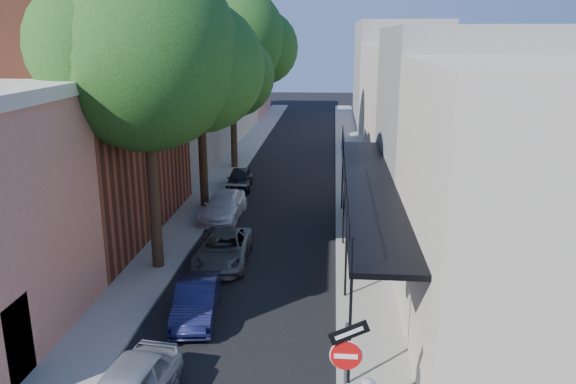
% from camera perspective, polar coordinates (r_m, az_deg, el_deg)
% --- Properties ---
extents(road_surface, '(6.00, 64.00, 0.01)m').
position_cam_1_polar(road_surface, '(40.55, 0.60, 3.31)').
color(road_surface, black).
rests_on(road_surface, ground).
extents(sidewalk_left, '(2.00, 64.00, 0.12)m').
position_cam_1_polar(sidewalk_left, '(41.00, -5.00, 3.47)').
color(sidewalk_left, gray).
rests_on(sidewalk_left, ground).
extents(sidewalk_right, '(2.00, 64.00, 0.12)m').
position_cam_1_polar(sidewalk_right, '(40.46, 6.27, 3.27)').
color(sidewalk_right, gray).
rests_on(sidewalk_right, ground).
extents(buildings_left, '(10.10, 59.10, 12.00)m').
position_cam_1_polar(buildings_left, '(40.31, -13.02, 9.94)').
color(buildings_left, tan).
rests_on(buildings_left, ground).
extents(buildings_right, '(9.80, 55.00, 10.00)m').
position_cam_1_polar(buildings_right, '(39.72, 13.78, 9.07)').
color(buildings_right, '#BFB59E').
rests_on(buildings_right, ground).
extents(sign_post, '(0.89, 0.17, 2.99)m').
position_cam_1_polar(sign_post, '(12.40, 5.94, -16.63)').
color(sign_post, '#595B60').
rests_on(sign_post, ground).
extents(oak_near, '(7.48, 6.80, 11.42)m').
position_cam_1_polar(oak_near, '(20.73, -12.96, 13.13)').
color(oak_near, '#342314').
rests_on(oak_near, ground).
extents(oak_mid, '(6.60, 6.00, 10.20)m').
position_cam_1_polar(oak_mid, '(28.48, -8.13, 12.27)').
color(oak_mid, '#342314').
rests_on(oak_mid, ground).
extents(oak_far, '(7.70, 7.00, 11.90)m').
position_cam_1_polar(oak_far, '(37.30, -5.00, 14.96)').
color(oak_far, '#342314').
rests_on(oak_far, ground).
extents(parked_car_b, '(1.65, 3.70, 1.18)m').
position_cam_1_polar(parked_car_b, '(18.21, -9.29, -10.84)').
color(parked_car_b, '#111436').
rests_on(parked_car_b, ground).
extents(parked_car_c, '(2.13, 4.35, 1.19)m').
position_cam_1_polar(parked_car_c, '(22.19, -6.57, -5.75)').
color(parked_car_c, '#505357').
rests_on(parked_car_c, ground).
extents(parked_car_d, '(1.92, 4.37, 1.25)m').
position_cam_1_polar(parked_car_d, '(27.51, -6.52, -1.43)').
color(parked_car_d, white).
rests_on(parked_car_d, ground).
extents(parked_car_e, '(1.60, 3.51, 1.17)m').
position_cam_1_polar(parked_car_e, '(32.82, -4.94, 1.34)').
color(parked_car_e, black).
rests_on(parked_car_e, ground).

